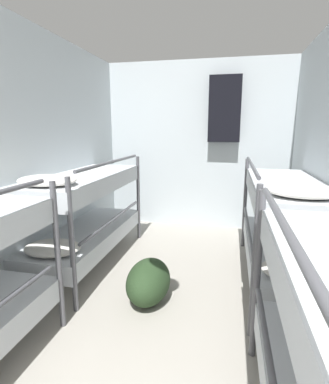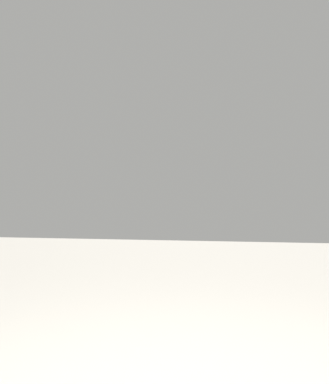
{
  "view_description": "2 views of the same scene",
  "coord_description": "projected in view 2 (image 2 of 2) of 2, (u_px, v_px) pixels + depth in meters",
  "views": [
    {
      "loc": [
        0.51,
        0.5,
        1.48
      ],
      "look_at": [
        -0.02,
        2.85,
        0.97
      ],
      "focal_mm": 28.0,
      "sensor_mm": 36.0,
      "label": 1
    },
    {
      "loc": [
        -0.21,
        1.6,
        1.04
      ],
      "look_at": [
        0.05,
        0.37,
        1.09
      ],
      "focal_mm": 35.0,
      "sensor_mm": 36.0,
      "label": 2
    }
  ],
  "objects": []
}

